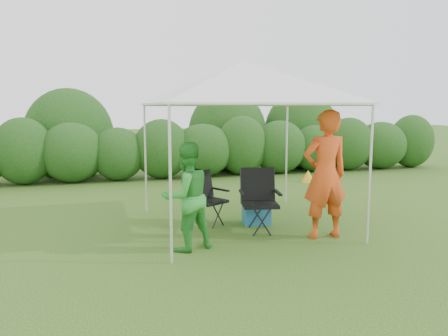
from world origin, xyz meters
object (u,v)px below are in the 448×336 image
object	(u,v)px
canopy	(243,83)
woman	(186,197)
chair_right	(259,196)
chair_left	(206,194)
cooler	(256,213)
man	(325,175)

from	to	relation	value
canopy	woman	size ratio (longest dim) A/B	1.97
canopy	chair_right	distance (m)	1.91
chair_left	woman	distance (m)	1.47
chair_right	cooler	distance (m)	0.55
chair_left	cooler	xyz separation A→B (m)	(0.86, -0.28, -0.33)
chair_right	chair_left	world-z (taller)	chair_right
canopy	woman	bearing A→B (deg)	-140.11
chair_right	man	xyz separation A→B (m)	(0.85, -0.68, 0.42)
woman	man	bearing A→B (deg)	161.21
man	woman	size ratio (longest dim) A/B	1.29
canopy	chair_left	size ratio (longest dim) A/B	3.30
man	chair_right	bearing A→B (deg)	-37.16
chair_right	man	distance (m)	1.16
chair_right	man	world-z (taller)	man
man	woman	bearing A→B (deg)	1.01
man	chair_left	bearing A→B (deg)	-38.14
chair_left	man	size ratio (longest dim) A/B	0.46
chair_right	woman	distance (m)	1.53
man	cooler	bearing A→B (deg)	-53.01
chair_left	man	xyz separation A→B (m)	(1.61, -1.33, 0.48)
canopy	chair_right	xyz separation A→B (m)	(0.18, -0.33, -1.87)
woman	cooler	world-z (taller)	woman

